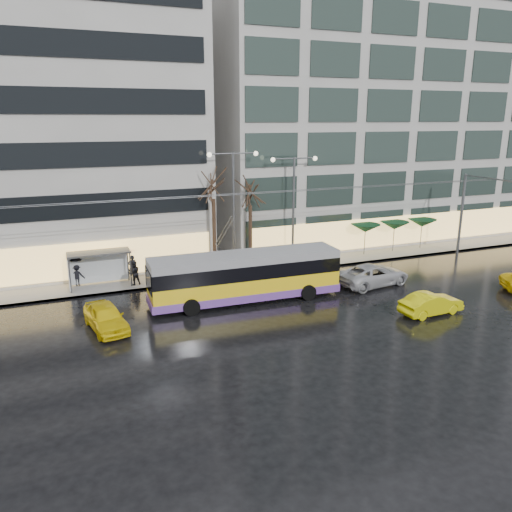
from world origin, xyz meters
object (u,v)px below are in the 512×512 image
trolleybus (246,278)px  street_lamp_near (233,195)px  bus_shelter (93,261)px  taxi_a (106,317)px

trolleybus → street_lamp_near: street_lamp_near is taller
trolleybus → street_lamp_near: bearing=77.2°
street_lamp_near → bus_shelter: bearing=-179.4°
street_lamp_near → taxi_a: (-10.38, -7.73, -5.25)m
bus_shelter → taxi_a: (0.00, -7.62, -1.22)m
trolleybus → bus_shelter: bearing=145.2°
trolleybus → bus_shelter: (-8.94, 6.22, 0.40)m
bus_shelter → taxi_a: bus_shelter is taller
bus_shelter → taxi_a: size_ratio=0.97×
trolleybus → taxi_a: trolleybus is taller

